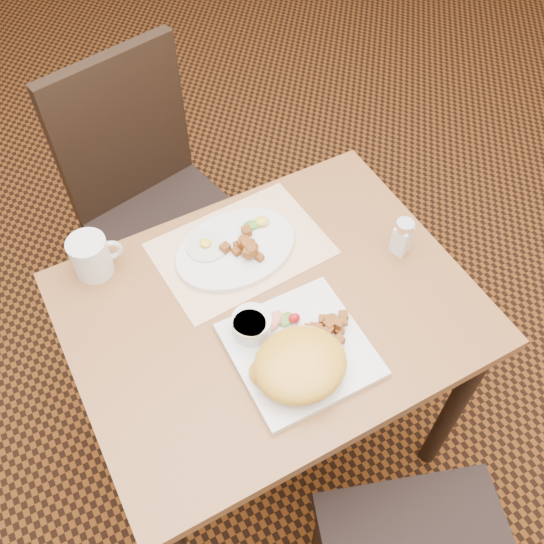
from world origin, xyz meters
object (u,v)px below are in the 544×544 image
(table, at_px, (271,331))
(coffee_mug, at_px, (92,256))
(plate_square, at_px, (300,350))
(salt_shaker, at_px, (402,236))
(plate_oval, at_px, (236,249))
(chair_far, at_px, (153,195))

(table, height_order, coffee_mug, coffee_mug)
(plate_square, xyz_separation_m, salt_shaker, (0.35, 0.13, 0.04))
(table, relative_size, plate_oval, 2.96)
(salt_shaker, height_order, coffee_mug, coffee_mug)
(chair_far, distance_m, plate_square, 0.82)
(plate_square, distance_m, salt_shaker, 0.38)
(plate_oval, height_order, salt_shaker, salt_shaker)
(coffee_mug, bearing_deg, salt_shaker, -23.93)
(plate_square, bearing_deg, coffee_mug, 126.42)
(chair_far, relative_size, coffee_mug, 8.04)
(table, distance_m, plate_square, 0.18)
(chair_far, bearing_deg, coffee_mug, 43.30)
(table, relative_size, plate_square, 3.21)
(chair_far, relative_size, plate_oval, 3.19)
(coffee_mug, bearing_deg, plate_square, -53.58)
(plate_oval, bearing_deg, table, -90.18)
(table, bearing_deg, salt_shaker, -0.78)
(plate_square, distance_m, coffee_mug, 0.53)
(plate_square, bearing_deg, plate_oval, 89.38)
(plate_oval, relative_size, coffee_mug, 2.52)
(plate_square, bearing_deg, salt_shaker, 19.90)
(table, height_order, plate_oval, plate_oval)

